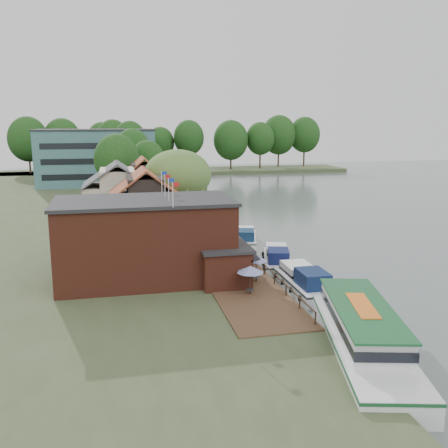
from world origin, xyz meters
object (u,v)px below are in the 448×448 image
pub (168,238)px  umbrella_6 (213,232)px  umbrella_2 (238,257)px  willow (178,190)px  umbrella_1 (256,268)px  cottage_c (144,185)px  umbrella_3 (238,252)px  cruiser_0 (304,278)px  tour_boat (364,334)px  hotel_block (97,157)px  swan (334,326)px  cottage_a (145,205)px  umbrella_0 (250,280)px  cruiser_2 (246,236)px  umbrella_5 (217,236)px  cottage_b (118,194)px  umbrella_4 (218,244)px  cruiser_1 (277,256)px

pub → umbrella_6: bearing=62.2°
umbrella_2 → umbrella_6: (-0.16, 11.35, 0.00)m
pub → willow: (3.50, 20.00, 1.56)m
umbrella_1 → umbrella_2: (-0.70, 3.94, 0.00)m
cottage_c → umbrella_3: 32.11m
cruiser_0 → tour_boat: (-1.05, -12.92, 0.45)m
willow → hotel_block: bearing=102.7°
umbrella_1 → umbrella_6: (-0.86, 15.30, 0.00)m
hotel_block → umbrella_3: size_ratio=10.69×
umbrella_1 → swan: bearing=-68.5°
hotel_block → willow: (11.50, -51.00, -0.94)m
cottage_a → umbrella_0: (6.95, -21.05, -2.96)m
cruiser_2 → swan: size_ratio=20.19×
umbrella_6 → umbrella_5: bearing=-88.9°
pub → tour_boat: size_ratio=1.29×
cruiser_0 → cruiser_2: cruiser_0 is taller
cottage_b → umbrella_1: 30.32m
hotel_block → cottage_b: bearing=-85.0°
umbrella_2 → swan: bearing=-72.0°
cottage_c → umbrella_4: size_ratio=3.58×
cottage_a → cottage_c: size_ratio=1.01×
umbrella_3 → tour_boat: size_ratio=0.15×
cruiser_2 → umbrella_4: bearing=-107.9°
umbrella_3 → umbrella_4: (-1.29, 3.68, 0.00)m
hotel_block → umbrella_1: 75.69m
pub → umbrella_2: (6.66, 0.98, -2.36)m
umbrella_6 → hotel_block: bearing=103.9°
umbrella_1 → umbrella_3: bearing=91.5°
umbrella_3 → umbrella_6: size_ratio=1.00×
cruiser_2 → tour_boat: (-0.58, -31.04, 0.63)m
willow → cruiser_1: (8.30, -15.48, -5.08)m
umbrella_0 → umbrella_4: same height
umbrella_5 → swan: size_ratio=5.40×
umbrella_0 → swan: (4.81, -5.56, -2.07)m
hotel_block → cruiser_0: size_ratio=2.50×
swan → tour_boat: bearing=-92.4°
willow → umbrella_3: willow is taller
cruiser_0 → umbrella_4: bearing=119.7°
pub → umbrella_3: (7.20, 2.85, -2.36)m
cottage_a → cruiser_0: (12.61, -18.46, -4.01)m
umbrella_0 → umbrella_1: (1.41, 3.09, 0.00)m
cottage_a → tour_boat: cottage_a is taller
pub → swan: size_ratio=45.45×
cottage_c → swan: cottage_c is taller
cruiser_1 → tour_boat: size_ratio=0.61×
umbrella_5 → umbrella_3: bearing=-84.7°
umbrella_6 → cruiser_2: size_ratio=0.27×
umbrella_2 → cruiser_0: size_ratio=0.23×
cruiser_0 → tour_boat: bearing=-94.6°
cottage_b → willow: (7.50, -5.00, 0.96)m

